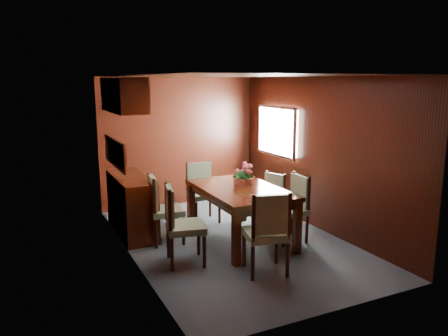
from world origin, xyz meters
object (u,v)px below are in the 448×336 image
sideboard (132,205)px  dining_table (240,195)px  chair_right_near (293,204)px  flower_centerpiece (244,174)px  chair_head (268,229)px  chair_left_near (179,221)px

sideboard → dining_table: sideboard is taller
chair_right_near → flower_centerpiece: (-0.55, 0.53, 0.40)m
sideboard → chair_head: bearing=-63.0°
chair_right_near → chair_head: (-0.96, -0.86, 0.04)m
sideboard → chair_head: (1.12, -2.20, 0.14)m
sideboard → chair_right_near: (2.08, -1.33, 0.10)m
chair_right_near → chair_head: size_ratio=0.94×
dining_table → chair_left_near: chair_left_near is taller
chair_left_near → chair_right_near: (1.81, 0.09, -0.03)m
sideboard → chair_right_near: 2.47m
chair_right_near → flower_centerpiece: 0.86m
flower_centerpiece → dining_table: bearing=-127.8°
sideboard → chair_left_near: 1.45m
chair_left_near → flower_centerpiece: bearing=128.6°
flower_centerpiece → chair_left_near: bearing=-153.9°
dining_table → chair_head: 1.21m
chair_right_near → chair_head: 1.29m
dining_table → chair_right_near: chair_right_near is taller
chair_left_near → flower_centerpiece: size_ratio=3.32×
dining_table → flower_centerpiece: flower_centerpiece is taller
chair_left_near → sideboard: bearing=-156.7°
chair_left_near → chair_right_near: bearing=105.2°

